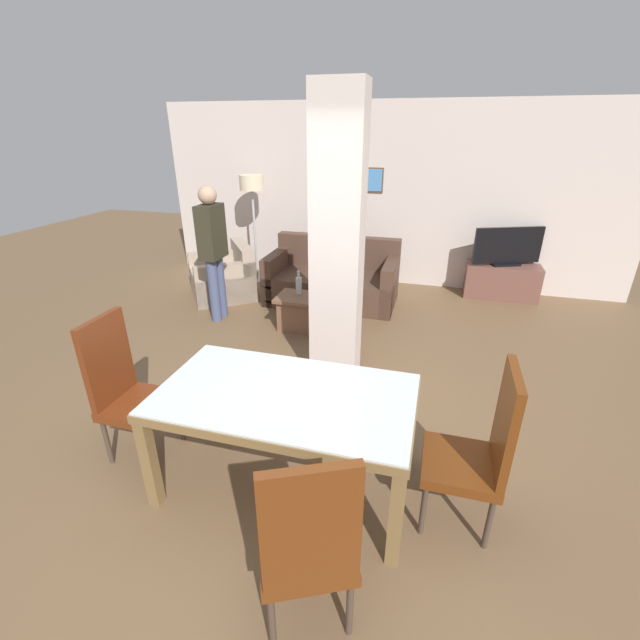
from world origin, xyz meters
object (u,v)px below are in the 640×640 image
(tv_screen, at_px, (508,247))
(armchair, at_px, (225,278))
(dining_chair_near_right, at_px, (307,541))
(coffee_table, at_px, (304,312))
(bottle, at_px, (299,285))
(dining_chair_head_left, at_px, (125,386))
(sofa, at_px, (333,281))
(tv_stand, at_px, (501,281))
(floor_lamp, at_px, (252,192))
(standing_person, at_px, (213,245))
(dining_chair_head_right, at_px, (480,448))
(dining_table, at_px, (286,411))

(tv_screen, bearing_deg, armchair, -7.85)
(dining_chair_near_right, xyz_separation_m, tv_screen, (1.41, 5.19, 0.19))
(coffee_table, distance_m, bottle, 0.35)
(dining_chair_near_right, relative_size, coffee_table, 1.70)
(dining_chair_head_left, height_order, sofa, dining_chair_head_left)
(dining_chair_near_right, xyz_separation_m, tv_stand, (1.41, 5.19, -0.33))
(dining_chair_head_left, height_order, floor_lamp, floor_lamp)
(coffee_table, xyz_separation_m, bottle, (-0.09, 0.09, 0.32))
(bottle, distance_m, standing_person, 1.18)
(dining_chair_head_right, relative_size, coffee_table, 1.70)
(dining_table, relative_size, dining_chair_head_left, 1.51)
(floor_lamp, bearing_deg, sofa, -21.55)
(coffee_table, bearing_deg, sofa, 83.52)
(armchair, bearing_deg, tv_screen, -112.15)
(dining_chair_head_right, xyz_separation_m, bottle, (-1.99, 2.57, -0.04))
(coffee_table, bearing_deg, standing_person, 179.58)
(dining_table, distance_m, dining_chair_head_left, 1.26)
(sofa, height_order, standing_person, standing_person)
(dining_chair_head_right, height_order, armchair, dining_chair_head_right)
(dining_chair_head_left, distance_m, sofa, 3.58)
(tv_stand, xyz_separation_m, floor_lamp, (-3.81, -0.24, 1.17))
(bottle, relative_size, tv_stand, 0.29)
(bottle, height_order, floor_lamp, floor_lamp)
(bottle, relative_size, tv_screen, 0.31)
(dining_table, relative_size, armchair, 1.38)
(dining_chair_near_right, height_order, coffee_table, dining_chair_near_right)
(tv_screen, bearing_deg, tv_stand, 180.00)
(armchair, height_order, tv_screen, tv_screen)
(tv_stand, distance_m, standing_person, 4.17)
(dining_chair_head_right, relative_size, armchair, 0.92)
(dining_table, relative_size, floor_lamp, 1.01)
(dining_chair_near_right, height_order, tv_screen, dining_chair_near_right)
(standing_person, bearing_deg, dining_chair_head_left, 13.61)
(armchair, xyz_separation_m, tv_stand, (3.99, 1.04, -0.02))
(bottle, height_order, standing_person, standing_person)
(dining_chair_head_left, xyz_separation_m, bottle, (0.51, 2.57, -0.04))
(dining_table, height_order, armchair, armchair)
(sofa, bearing_deg, dining_chair_head_right, 116.97)
(dining_chair_head_right, distance_m, dining_chair_near_right, 1.20)
(armchair, height_order, bottle, armchair)
(dining_table, relative_size, tv_stand, 1.65)
(dining_table, distance_m, armchair, 3.93)
(dining_chair_head_left, relative_size, dining_chair_near_right, 1.00)
(coffee_table, bearing_deg, floor_lamp, 129.64)
(armchair, bearing_deg, tv_stand, -112.15)
(sofa, bearing_deg, dining_table, 98.90)
(dining_chair_near_right, bearing_deg, dining_chair_head_right, 21.83)
(sofa, bearing_deg, tv_screen, -161.35)
(coffee_table, height_order, tv_stand, tv_stand)
(floor_lamp, bearing_deg, tv_screen, 3.58)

